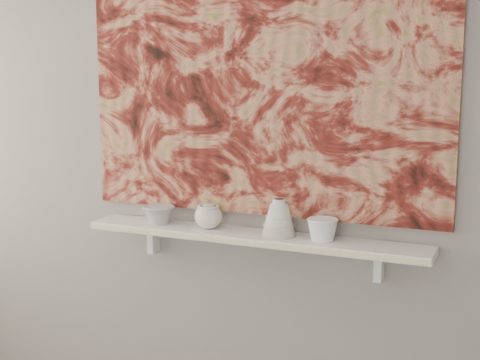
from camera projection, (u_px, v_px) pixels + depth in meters
The scene contains 11 objects.
wall_back at pixel (262, 125), 2.64m from camera, with size 3.60×3.60×0.00m, color gray.
shelf at pixel (252, 237), 2.63m from camera, with size 1.40×0.18×0.03m, color silver.
shelf_stripe at pixel (243, 242), 2.54m from camera, with size 1.40×0.01×0.02m, color beige.
bracket_left at pixel (153, 239), 2.89m from camera, with size 0.03×0.06×0.12m, color silver.
bracket_right at pixel (379, 265), 2.51m from camera, with size 0.03×0.06×0.12m, color silver.
painting at pixel (260, 76), 2.60m from camera, with size 1.50×0.03×1.10m, color maroon.
house_motif at pixel (372, 161), 2.46m from camera, with size 0.09×0.00×0.08m, color black.
bowl_grey at pixel (159, 214), 2.79m from camera, with size 0.13×0.13×0.08m, color gray, non-canonical shape.
cup_cream at pixel (208, 216), 2.69m from camera, with size 0.11×0.11×0.10m, color beige, non-canonical shape.
bell_vessel at pixel (279, 217), 2.57m from camera, with size 0.13×0.13×0.15m, color beige, non-canonical shape.
bowl_white at pixel (322, 229), 2.51m from camera, with size 0.12×0.12×0.09m, color silver, non-canonical shape.
Camera 1 is at (0.98, -0.86, 1.56)m, focal length 50.00 mm.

